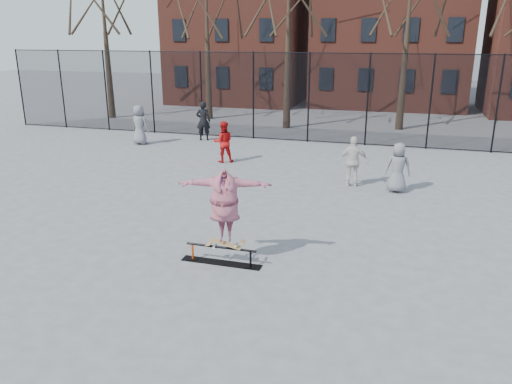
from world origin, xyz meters
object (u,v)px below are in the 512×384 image
(skateboard, at_px, (226,245))
(bystander_black, at_px, (203,121))
(skater, at_px, (225,208))
(bystander_grey, at_px, (140,125))
(bystander_extra, at_px, (398,168))
(skate_rail, at_px, (221,257))
(bystander_red, at_px, (223,142))
(bystander_white, at_px, (353,162))

(skateboard, relative_size, bystander_black, 0.42)
(skater, height_order, bystander_black, skater)
(skateboard, height_order, skater, skater)
(bystander_grey, distance_m, bystander_extra, 11.97)
(skate_rail, relative_size, skateboard, 2.34)
(skateboard, height_order, bystander_extra, bystander_extra)
(bystander_red, height_order, bystander_white, bystander_white)
(skater, bearing_deg, bystander_black, 100.36)
(skateboard, xyz_separation_m, bystander_red, (-3.14, 8.47, 0.35))
(bystander_extra, bearing_deg, bystander_white, -12.00)
(skate_rail, height_order, bystander_grey, bystander_grey)
(skate_rail, height_order, bystander_extra, bystander_extra)
(skateboard, height_order, bystander_red, bystander_red)
(bystander_white, height_order, bystander_extra, bystander_white)
(bystander_red, bearing_deg, bystander_extra, 137.80)
(skate_rail, height_order, skateboard, skateboard)
(skateboard, relative_size, bystander_white, 0.47)
(skateboard, bearing_deg, skater, 90.00)
(bystander_extra, bearing_deg, skateboard, 60.18)
(bystander_grey, height_order, bystander_black, bystander_black)
(bystander_grey, relative_size, bystander_red, 1.11)
(skateboard, bearing_deg, bystander_red, 110.35)
(skateboard, distance_m, bystander_extra, 7.23)
(bystander_grey, relative_size, bystander_black, 0.97)
(bystander_black, distance_m, bystander_white, 9.29)
(bystander_black, xyz_separation_m, bystander_extra, (8.85, -5.79, -0.12))
(skate_rail, height_order, bystander_black, bystander_black)
(bystander_white, xyz_separation_m, bystander_extra, (1.40, -0.25, -0.03))
(skater, relative_size, bystander_red, 1.23)
(skater, xyz_separation_m, bystander_red, (-3.14, 8.47, -0.49))
(skate_rail, bearing_deg, bystander_extra, 61.39)
(bystander_grey, distance_m, bystander_white, 10.58)
(skate_rail, relative_size, bystander_black, 0.99)
(skater, bearing_deg, skateboard, -103.88)
(skater, bearing_deg, bystander_red, 96.48)
(skater, bearing_deg, bystander_white, 59.51)
(bystander_grey, xyz_separation_m, bystander_red, (4.72, -2.03, -0.09))
(bystander_red, bearing_deg, skater, 85.92)
(bystander_red, height_order, bystander_extra, bystander_red)
(skateboard, xyz_separation_m, bystander_grey, (-7.86, 10.50, 0.44))
(skate_rail, xyz_separation_m, bystander_extra, (3.48, 6.38, 0.63))
(skateboard, height_order, bystander_white, bystander_white)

